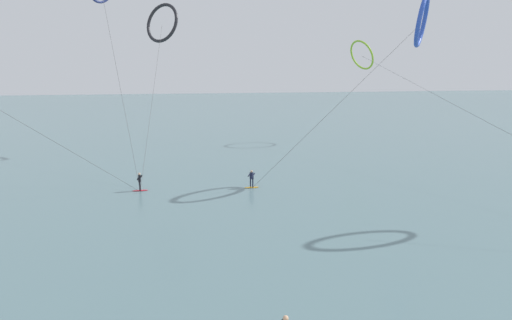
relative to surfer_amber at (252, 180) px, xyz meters
The scene contains 6 objects.
sea_water 73.58m from the surfer_amber, 91.51° to the left, with size 400.00×200.00×0.08m, color slate.
surfer_amber is the anchor object (origin of this frame).
surfer_crimson 10.30m from the surfer_amber, behind, with size 1.40×0.59×1.70m.
kite_charcoal 28.67m from the surfer_amber, 109.29° to the left, with size 5.19×23.74×19.79m.
kite_lime 35.20m from the surfer_amber, 47.73° to the left, with size 3.50×52.93×15.54m.
kite_cobalt 22.41m from the surfer_amber, ahead, with size 18.83×4.66×18.12m.
Camera 1 is at (-5.37, -6.60, 10.86)m, focal length 29.46 mm.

